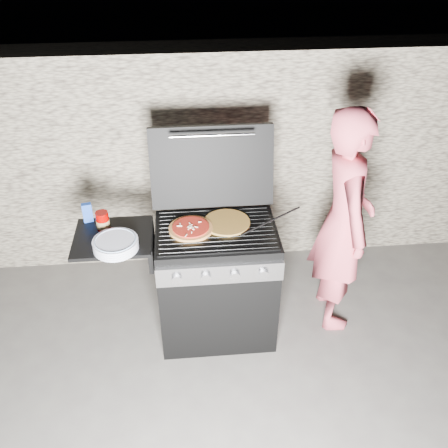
{
  "coord_description": "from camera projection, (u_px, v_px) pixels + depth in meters",
  "views": [
    {
      "loc": [
        -0.19,
        -2.65,
        2.79
      ],
      "look_at": [
        0.05,
        0.0,
        0.95
      ],
      "focal_mm": 40.0,
      "sensor_mm": 36.0,
      "label": 1
    }
  ],
  "objects": [
    {
      "name": "pizza_plain",
      "position": [
        227.0,
        222.0,
        3.3
      ],
      "size": [
        0.37,
        0.37,
        0.02
      ],
      "primitive_type": "cylinder",
      "rotation": [
        0.0,
        0.0,
        0.24
      ],
      "color": "gold",
      "rests_on": "gas_grill"
    },
    {
      "name": "person",
      "position": [
        343.0,
        222.0,
        3.44
      ],
      "size": [
        0.42,
        0.63,
        1.68
      ],
      "primitive_type": "imported",
      "rotation": [
        0.0,
        0.0,
        1.54
      ],
      "color": "#D14E5D",
      "rests_on": "ground"
    },
    {
      "name": "ground",
      "position": [
        217.0,
        327.0,
        3.77
      ],
      "size": [
        50.0,
        50.0,
        0.0
      ],
      "primitive_type": "plane",
      "color": "#433F3C"
    },
    {
      "name": "sauce_jar",
      "position": [
        103.0,
        221.0,
        3.23
      ],
      "size": [
        0.09,
        0.09,
        0.13
      ],
      "primitive_type": "cylinder",
      "rotation": [
        0.0,
        0.0,
        -0.08
      ],
      "color": "#760100",
      "rests_on": "gas_grill"
    },
    {
      "name": "plate_stack",
      "position": [
        116.0,
        244.0,
        3.08
      ],
      "size": [
        0.34,
        0.34,
        0.06
      ],
      "primitive_type": "cylinder",
      "rotation": [
        0.0,
        0.0,
        0.25
      ],
      "color": "silver",
      "rests_on": "gas_grill"
    },
    {
      "name": "pizza_topped",
      "position": [
        191.0,
        228.0,
        3.24
      ],
      "size": [
        0.38,
        0.38,
        0.03
      ],
      "primitive_type": null,
      "rotation": [
        0.0,
        0.0,
        0.43
      ],
      "color": "#E2A972",
      "rests_on": "gas_grill"
    },
    {
      "name": "gas_grill",
      "position": [
        181.0,
        284.0,
        3.49
      ],
      "size": [
        1.34,
        0.79,
        0.91
      ],
      "primitive_type": null,
      "color": "black",
      "rests_on": "ground"
    },
    {
      "name": "stone_wall",
      "position": [
        206.0,
        157.0,
        4.12
      ],
      "size": [
        8.0,
        0.35,
        1.8
      ],
      "primitive_type": "cube",
      "color": "tan",
      "rests_on": "ground"
    },
    {
      "name": "tongs",
      "position": [
        271.0,
        221.0,
        3.25
      ],
      "size": [
        0.42,
        0.18,
        0.09
      ],
      "primitive_type": "cylinder",
      "rotation": [
        0.0,
        1.4,
        0.4
      ],
      "color": "black",
      "rests_on": "gas_grill"
    },
    {
      "name": "blue_carton",
      "position": [
        87.0,
        213.0,
        3.31
      ],
      "size": [
        0.07,
        0.05,
        0.14
      ],
      "primitive_type": "cube",
      "rotation": [
        0.0,
        0.0,
        0.2
      ],
      "color": "#183C9F",
      "rests_on": "gas_grill"
    }
  ]
}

